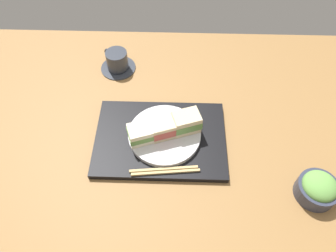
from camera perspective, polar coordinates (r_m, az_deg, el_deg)
ground_plane at (r=97.55cm, az=-0.16°, el=-2.56°), size 140.00×100.00×3.00cm
serving_tray at (r=94.99cm, az=-1.38°, el=-2.28°), size 38.63×27.00×1.82cm
sandwich_plate at (r=93.79cm, az=-0.63°, el=-1.55°), size 21.40×21.40×1.48cm
sandwich_near at (r=90.37cm, az=-4.66°, el=-1.31°), size 9.30×7.91×5.07cm
sandwich_middle at (r=90.99cm, az=-0.65°, el=-0.33°), size 9.10×7.90×5.37cm
sandwich_far at (r=91.92cm, az=3.29°, el=0.71°), size 9.35×8.08×6.05cm
salad_bowl at (r=93.10cm, az=25.29°, el=-10.08°), size 10.85×10.85×7.07cm
chopsticks_pair at (r=88.03cm, az=-0.76°, el=-8.02°), size 19.00×3.61×0.70cm
coffee_cup at (r=114.93cm, az=-9.12°, el=11.38°), size 12.30×12.30×7.12cm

